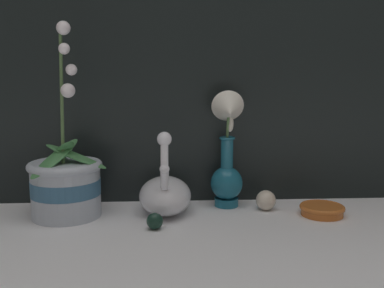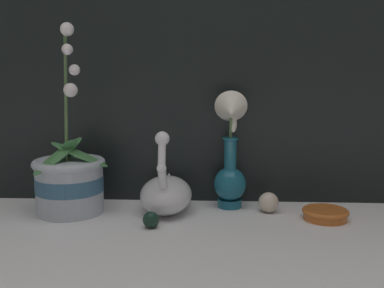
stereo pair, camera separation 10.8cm
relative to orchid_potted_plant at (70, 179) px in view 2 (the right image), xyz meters
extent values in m
plane|color=white|center=(0.31, -0.14, -0.09)|extent=(2.80, 2.80, 0.00)
cylinder|color=#B2BCCC|center=(0.00, 0.00, -0.02)|extent=(0.17, 0.17, 0.14)
cylinder|color=#386689|center=(0.00, 0.00, -0.01)|extent=(0.17, 0.17, 0.04)
torus|color=#B2BCCC|center=(0.00, 0.00, 0.04)|extent=(0.18, 0.18, 0.02)
cylinder|color=#4C6B3D|center=(0.00, 0.00, 0.21)|extent=(0.01, 0.04, 0.32)
ellipsoid|color=#427F47|center=(0.03, 0.00, 0.06)|extent=(0.16, 0.07, 0.07)
ellipsoid|color=#427F47|center=(-0.02, 0.02, 0.06)|extent=(0.12, 0.15, 0.09)
ellipsoid|color=#427F47|center=(-0.02, -0.02, 0.06)|extent=(0.12, 0.14, 0.08)
sphere|color=white|center=(0.01, -0.01, 0.37)|extent=(0.03, 0.03, 0.03)
sphere|color=white|center=(0.01, -0.02, 0.32)|extent=(0.03, 0.03, 0.03)
sphere|color=white|center=(0.03, -0.01, 0.27)|extent=(0.03, 0.03, 0.03)
sphere|color=white|center=(0.02, -0.03, 0.22)|extent=(0.03, 0.03, 0.03)
ellipsoid|color=white|center=(0.24, 0.01, -0.04)|extent=(0.13, 0.18, 0.09)
cone|color=white|center=(0.24, 0.08, -0.03)|extent=(0.06, 0.08, 0.08)
cylinder|color=white|center=(0.24, -0.06, 0.02)|extent=(0.02, 0.06, 0.07)
sphere|color=white|center=(0.24, -0.08, 0.05)|extent=(0.02, 0.02, 0.02)
cylinder|color=white|center=(0.24, -0.07, 0.08)|extent=(0.02, 0.04, 0.07)
sphere|color=white|center=(0.24, -0.06, 0.11)|extent=(0.03, 0.03, 0.03)
cylinder|color=#195B75|center=(0.40, 0.07, -0.07)|extent=(0.06, 0.06, 0.02)
ellipsoid|color=#195B75|center=(0.40, 0.07, -0.02)|extent=(0.08, 0.08, 0.09)
cylinder|color=#195B75|center=(0.40, 0.07, 0.06)|extent=(0.03, 0.03, 0.08)
torus|color=#195B75|center=(0.40, 0.07, 0.10)|extent=(0.04, 0.04, 0.01)
cylinder|color=#567A47|center=(0.40, 0.06, 0.13)|extent=(0.01, 0.03, 0.06)
cone|color=white|center=(0.40, 0.04, 0.17)|extent=(0.08, 0.08, 0.10)
ellipsoid|color=white|center=(0.41, 0.06, 0.14)|extent=(0.02, 0.02, 0.04)
sphere|color=beige|center=(0.50, 0.02, -0.06)|extent=(0.05, 0.05, 0.05)
cylinder|color=#C66628|center=(0.63, -0.03, -0.07)|extent=(0.10, 0.10, 0.03)
torus|color=#C66628|center=(0.63, -0.03, -0.07)|extent=(0.11, 0.11, 0.01)
sphere|color=#142D23|center=(0.22, -0.10, -0.07)|extent=(0.04, 0.04, 0.04)
camera|label=1|loc=(0.25, -1.08, 0.26)|focal=42.00mm
camera|label=2|loc=(0.36, -1.08, 0.26)|focal=42.00mm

